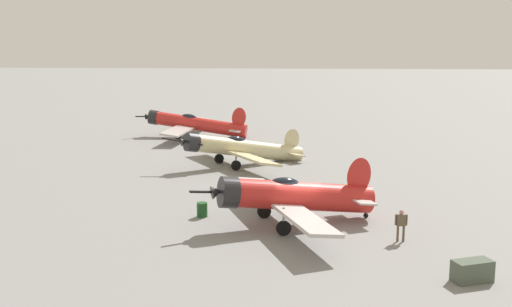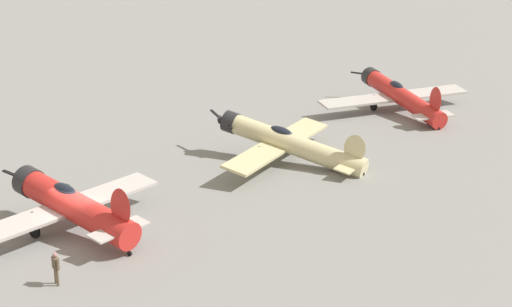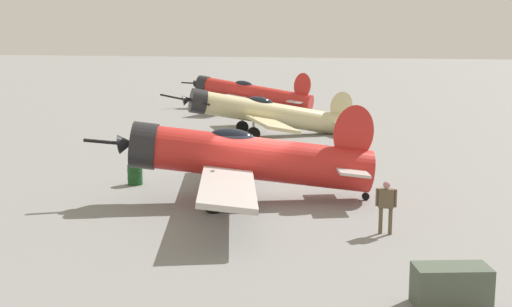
{
  "view_description": "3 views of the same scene",
  "coord_description": "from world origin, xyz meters",
  "px_view_note": "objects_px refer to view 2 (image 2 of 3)",
  "views": [
    {
      "loc": [
        -33.01,
        -0.17,
        10.08
      ],
      "look_at": [
        12.94,
        3.47,
        1.6
      ],
      "focal_mm": 42.79,
      "sensor_mm": 36.0,
      "label": 1
    },
    {
      "loc": [
        -11.66,
        -41.26,
        18.48
      ],
      "look_at": [
        12.94,
        3.47,
        1.6
      ],
      "focal_mm": 58.81,
      "sensor_mm": 36.0,
      "label": 2
    },
    {
      "loc": [
        -22.43,
        -7.93,
        5.91
      ],
      "look_at": [
        0.0,
        0.0,
        1.8
      ],
      "focal_mm": 45.98,
      "sensor_mm": 36.0,
      "label": 3
    }
  ],
  "objects_px": {
    "airplane_mid_apron": "(288,143)",
    "airplane_far_line": "(399,96)",
    "ground_crew_mechanic": "(56,265)",
    "fuel_drum": "(65,192)",
    "airplane_foreground": "(70,205)"
  },
  "relations": [
    {
      "from": "airplane_far_line",
      "to": "ground_crew_mechanic",
      "type": "bearing_deg",
      "value": 121.44
    },
    {
      "from": "airplane_foreground",
      "to": "airplane_mid_apron",
      "type": "distance_m",
      "value": 16.95
    },
    {
      "from": "airplane_mid_apron",
      "to": "fuel_drum",
      "type": "relative_size",
      "value": 13.55
    },
    {
      "from": "airplane_foreground",
      "to": "fuel_drum",
      "type": "distance_m",
      "value": 5.49
    },
    {
      "from": "fuel_drum",
      "to": "airplane_foreground",
      "type": "bearing_deg",
      "value": -102.61
    },
    {
      "from": "ground_crew_mechanic",
      "to": "fuel_drum",
      "type": "distance_m",
      "value": 11.47
    },
    {
      "from": "ground_crew_mechanic",
      "to": "airplane_mid_apron",
      "type": "bearing_deg",
      "value": 24.57
    },
    {
      "from": "airplane_far_line",
      "to": "fuel_drum",
      "type": "relative_size",
      "value": 16.11
    },
    {
      "from": "airplane_foreground",
      "to": "airplane_far_line",
      "type": "distance_m",
      "value": 32.93
    },
    {
      "from": "airplane_foreground",
      "to": "ground_crew_mechanic",
      "type": "xyz_separation_m",
      "value": [
        -2.47,
        -5.64,
        -0.63
      ]
    },
    {
      "from": "airplane_foreground",
      "to": "airplane_far_line",
      "type": "bearing_deg",
      "value": -91.92
    },
    {
      "from": "airplane_foreground",
      "to": "airplane_mid_apron",
      "type": "xyz_separation_m",
      "value": [
        16.35,
        4.46,
        -0.23
      ]
    },
    {
      "from": "ground_crew_mechanic",
      "to": "airplane_foreground",
      "type": "bearing_deg",
      "value": 62.72
    },
    {
      "from": "ground_crew_mechanic",
      "to": "airplane_far_line",
      "type": "bearing_deg",
      "value": 22.89
    },
    {
      "from": "airplane_mid_apron",
      "to": "airplane_far_line",
      "type": "distance_m",
      "value": 16.08
    }
  ]
}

